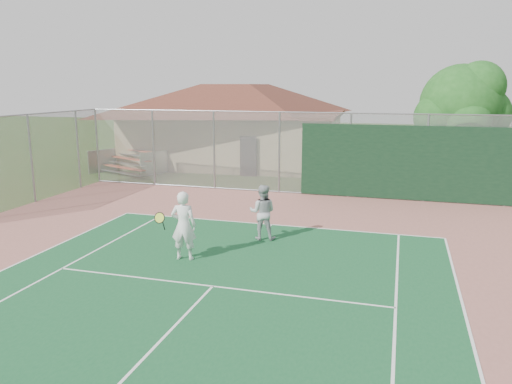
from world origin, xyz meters
TOP-DOWN VIEW (x-y plane):
  - back_fence at (2.11, 16.98)m, footprint 20.08×0.11m
  - side_fence_left at (-10.00, 12.50)m, footprint 0.08×9.00m
  - clubhouse at (-5.44, 24.45)m, footprint 13.30×9.25m
  - bleachers at (-9.88, 19.61)m, footprint 3.91×3.04m
  - tree at (6.45, 19.30)m, footprint 4.02×3.81m
  - player_white_front at (-1.41, 7.94)m, footprint 1.08×0.68m
  - player_grey_back at (0.12, 10.28)m, footprint 0.88×0.72m

SIDE VIEW (x-z plane):
  - bleachers at x=-9.88m, z-range 0.03..1.25m
  - player_grey_back at x=0.12m, z-range 0.00..1.67m
  - player_white_front at x=-1.41m, z-range 0.00..1.87m
  - back_fence at x=2.11m, z-range -0.09..3.43m
  - side_fence_left at x=-10.00m, z-range 0.00..3.50m
  - clubhouse at x=-5.44m, z-range 0.04..5.60m
  - tree at x=6.45m, z-range 0.88..6.49m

